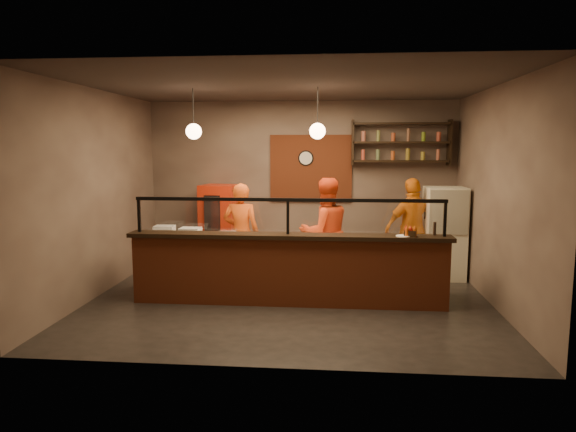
# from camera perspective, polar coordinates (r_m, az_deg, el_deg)

# --- Properties ---
(floor) EXTENTS (6.00, 6.00, 0.00)m
(floor) POSITION_cam_1_polar(r_m,az_deg,el_deg) (7.98, 0.19, -9.18)
(floor) COLOR black
(floor) RESTS_ON ground
(ceiling) EXTENTS (6.00, 6.00, 0.00)m
(ceiling) POSITION_cam_1_polar(r_m,az_deg,el_deg) (7.69, 0.20, 14.30)
(ceiling) COLOR #3B322E
(ceiling) RESTS_ON wall_back
(wall_back) EXTENTS (6.00, 0.00, 6.00)m
(wall_back) POSITION_cam_1_polar(r_m,az_deg,el_deg) (10.15, 1.43, 3.63)
(wall_back) COLOR #786558
(wall_back) RESTS_ON floor
(wall_left) EXTENTS (0.00, 5.00, 5.00)m
(wall_left) POSITION_cam_1_polar(r_m,az_deg,el_deg) (8.47, -20.47, 2.36)
(wall_left) COLOR #786558
(wall_left) RESTS_ON floor
(wall_right) EXTENTS (0.00, 5.00, 5.00)m
(wall_right) POSITION_cam_1_polar(r_m,az_deg,el_deg) (7.99, 22.18, 1.99)
(wall_right) COLOR #786558
(wall_right) RESTS_ON floor
(wall_front) EXTENTS (6.00, 0.00, 6.00)m
(wall_front) POSITION_cam_1_polar(r_m,az_deg,el_deg) (5.20, -2.21, -0.19)
(wall_front) COLOR #786558
(wall_front) RESTS_ON floor
(brick_patch) EXTENTS (1.60, 0.04, 1.30)m
(brick_patch) POSITION_cam_1_polar(r_m,az_deg,el_deg) (10.10, 2.57, 5.31)
(brick_patch) COLOR brown
(brick_patch) RESTS_ON wall_back
(service_counter) EXTENTS (4.60, 0.25, 1.00)m
(service_counter) POSITION_cam_1_polar(r_m,az_deg,el_deg) (7.56, -0.01, -6.21)
(service_counter) COLOR brown
(service_counter) RESTS_ON floor
(counter_ledge) EXTENTS (4.70, 0.37, 0.06)m
(counter_ledge) POSITION_cam_1_polar(r_m,az_deg,el_deg) (7.45, -0.01, -2.24)
(counter_ledge) COLOR black
(counter_ledge) RESTS_ON service_counter
(worktop_cabinet) EXTENTS (4.60, 0.75, 0.85)m
(worktop_cabinet) POSITION_cam_1_polar(r_m,az_deg,el_deg) (8.06, 0.32, -5.88)
(worktop_cabinet) COLOR gray
(worktop_cabinet) RESTS_ON floor
(worktop) EXTENTS (4.60, 0.75, 0.05)m
(worktop) POSITION_cam_1_polar(r_m,az_deg,el_deg) (7.96, 0.32, -2.73)
(worktop) COLOR silver
(worktop) RESTS_ON worktop_cabinet
(sneeze_guard) EXTENTS (4.50, 0.05, 0.52)m
(sneeze_guard) POSITION_cam_1_polar(r_m,az_deg,el_deg) (7.40, -0.01, 0.35)
(sneeze_guard) COLOR white
(sneeze_guard) RESTS_ON counter_ledge
(wall_shelving) EXTENTS (1.84, 0.28, 0.85)m
(wall_shelving) POSITION_cam_1_polar(r_m,az_deg,el_deg) (10.00, 12.41, 7.98)
(wall_shelving) COLOR black
(wall_shelving) RESTS_ON wall_back
(wall_clock) EXTENTS (0.30, 0.04, 0.30)m
(wall_clock) POSITION_cam_1_polar(r_m,az_deg,el_deg) (10.08, 2.00, 6.45)
(wall_clock) COLOR black
(wall_clock) RESTS_ON wall_back
(pendant_left) EXTENTS (0.24, 0.24, 0.77)m
(pendant_left) POSITION_cam_1_polar(r_m,az_deg,el_deg) (8.11, -10.44, 9.24)
(pendant_left) COLOR black
(pendant_left) RESTS_ON ceiling
(pendant_right) EXTENTS (0.24, 0.24, 0.77)m
(pendant_right) POSITION_cam_1_polar(r_m,az_deg,el_deg) (7.82, 3.29, 9.41)
(pendant_right) COLOR black
(pendant_right) RESTS_ON ceiling
(cook_left) EXTENTS (0.65, 0.45, 1.71)m
(cook_left) POSITION_cam_1_polar(r_m,az_deg,el_deg) (8.75, -5.23, -1.95)
(cook_left) COLOR #D84F14
(cook_left) RESTS_ON floor
(cook_mid) EXTENTS (1.07, 0.97, 1.81)m
(cook_mid) POSITION_cam_1_polar(r_m,az_deg,el_deg) (8.55, 4.15, -1.82)
(cook_mid) COLOR red
(cook_mid) RESTS_ON floor
(cook_right) EXTENTS (1.13, 0.77, 1.78)m
(cook_right) POSITION_cam_1_polar(r_m,az_deg,el_deg) (9.32, 13.68, -1.34)
(cook_right) COLOR orange
(cook_right) RESTS_ON floor
(fridge) EXTENTS (0.69, 0.65, 1.62)m
(fridge) POSITION_cam_1_polar(r_m,az_deg,el_deg) (9.44, 16.96, -1.83)
(fridge) COLOR beige
(fridge) RESTS_ON floor
(red_cooler) EXTENTS (0.77, 0.73, 1.59)m
(red_cooler) POSITION_cam_1_polar(r_m,az_deg,el_deg) (10.12, -7.51, -1.04)
(red_cooler) COLOR red
(red_cooler) RESTS_ON floor
(pizza_dough) EXTENTS (0.67, 0.67, 0.01)m
(pizza_dough) POSITION_cam_1_polar(r_m,az_deg,el_deg) (7.88, 2.51, -2.62)
(pizza_dough) COLOR white
(pizza_dough) RESTS_ON worktop
(prep_tub_a) EXTENTS (0.32, 0.26, 0.16)m
(prep_tub_a) POSITION_cam_1_polar(r_m,az_deg,el_deg) (8.20, -10.80, -1.83)
(prep_tub_a) COLOR silver
(prep_tub_a) RESTS_ON worktop
(prep_tub_b) EXTENTS (0.32, 0.26, 0.15)m
(prep_tub_b) POSITION_cam_1_polar(r_m,az_deg,el_deg) (8.52, -13.56, -1.57)
(prep_tub_b) COLOR silver
(prep_tub_b) RESTS_ON worktop
(prep_tub_c) EXTENTS (0.29, 0.24, 0.14)m
(prep_tub_c) POSITION_cam_1_polar(r_m,az_deg,el_deg) (7.85, -6.83, -2.25)
(prep_tub_c) COLOR white
(prep_tub_c) RESTS_ON worktop
(rolling_pin) EXTENTS (0.33, 0.19, 0.06)m
(rolling_pin) POSITION_cam_1_polar(r_m,az_deg,el_deg) (8.01, -3.01, -2.28)
(rolling_pin) COLOR gold
(rolling_pin) RESTS_ON worktop
(condiment_caddy) EXTENTS (0.19, 0.16, 0.09)m
(condiment_caddy) POSITION_cam_1_polar(r_m,az_deg,el_deg) (7.43, 13.43, -1.89)
(condiment_caddy) COLOR black
(condiment_caddy) RESTS_ON counter_ledge
(pepper_mill) EXTENTS (0.06, 0.06, 0.19)m
(pepper_mill) POSITION_cam_1_polar(r_m,az_deg,el_deg) (7.62, 15.98, -1.36)
(pepper_mill) COLOR black
(pepper_mill) RESTS_ON counter_ledge
(small_plate) EXTENTS (0.21, 0.21, 0.01)m
(small_plate) POSITION_cam_1_polar(r_m,az_deg,el_deg) (7.41, 12.65, -2.19)
(small_plate) COLOR white
(small_plate) RESTS_ON counter_ledge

